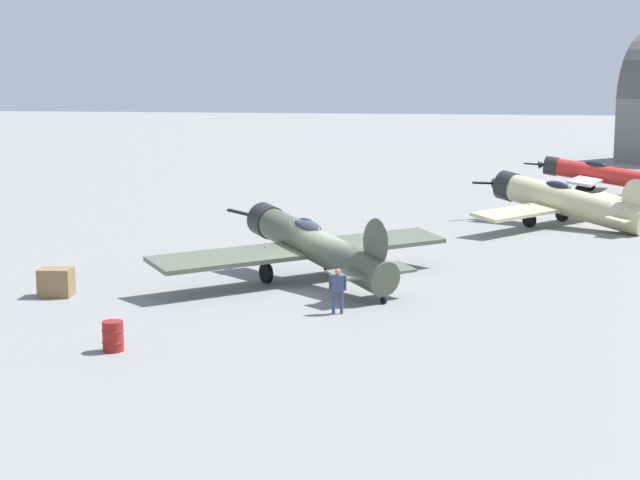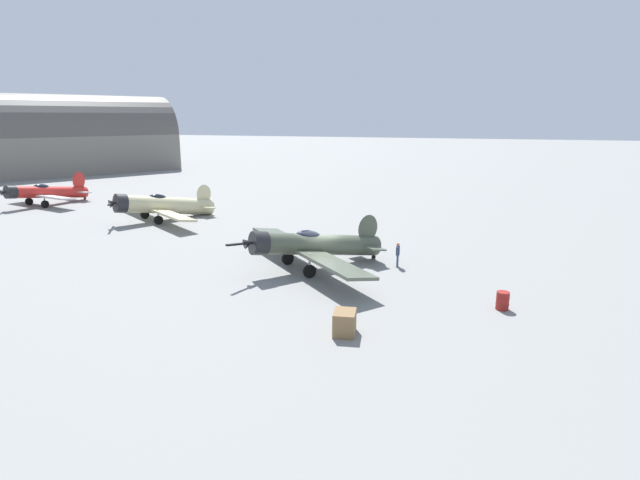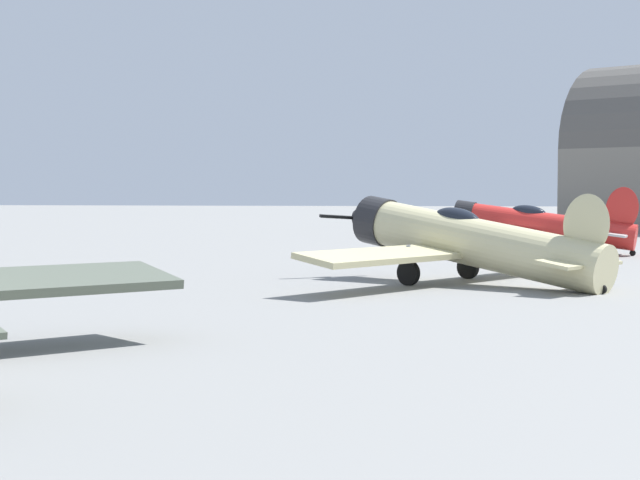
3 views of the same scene
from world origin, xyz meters
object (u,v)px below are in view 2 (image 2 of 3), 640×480
Objects in this scene: airplane_foreground at (313,245)px; fuel_drum at (503,301)px; ground_crew_mechanic at (398,252)px; equipment_crate at (345,323)px; airplane_far_line at (45,192)px; airplane_mid_apron at (162,205)px.

airplane_foreground reaches higher than fuel_drum.
ground_crew_mechanic is at bearing 155.53° from airplane_foreground.
ground_crew_mechanic is 10.88m from equipment_crate.
airplane_far_line is 49.09m from fuel_drum.
airplane_foreground is 37.32m from airplane_far_line.
airplane_far_line is at bearing 69.95° from fuel_drum.
airplane_foreground reaches higher than airplane_mid_apron.
airplane_foreground is 0.89× the size of airplane_mid_apron.
airplane_mid_apron is at bearing 49.87° from equipment_crate.
airplane_far_line is at bearing -20.51° from ground_crew_mechanic.
airplane_far_line is (13.19, 34.91, -0.13)m from airplane_foreground.
fuel_drum is at bearing 115.87° from airplane_foreground.
airplane_mid_apron is 13.35× the size of fuel_drum.
airplane_foreground is 11.82m from fuel_drum.
airplane_mid_apron is 32.42m from fuel_drum.
airplane_far_line reaches higher than airplane_foreground.
equipment_crate is at bearing 82.23° from ground_crew_mechanic.
airplane_foreground reaches higher than ground_crew_mechanic.
airplane_mid_apron is 29.56m from equipment_crate.
airplane_far_line reaches higher than airplane_mid_apron.
airplane_mid_apron is 1.20× the size of airplane_far_line.
airplane_mid_apron reaches higher than ground_crew_mechanic.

